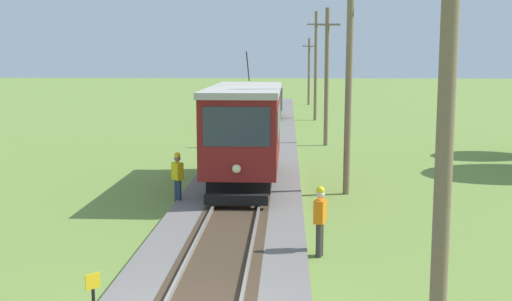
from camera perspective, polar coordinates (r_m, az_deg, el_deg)
name	(u,v)px	position (r m, az deg, el deg)	size (l,w,h in m)	color
red_tram	(245,130)	(23.36, -0.99, 1.89)	(2.60, 8.54, 4.79)	maroon
freight_car	(267,100)	(48.59, 1.05, 4.66)	(2.40, 5.20, 2.31)	slate
utility_pole_foreground	(446,116)	(8.78, 17.00, 3.03)	(1.40, 0.37, 8.09)	#7A664C
utility_pole_near_tram	(349,82)	(22.18, 8.49, 6.22)	(1.40, 0.44, 7.88)	#7A664C
utility_pole_mid	(327,76)	(34.73, 6.49, 6.83)	(1.40, 0.43, 7.54)	#7A664C
utility_pole_far	(316,65)	(48.53, 5.49, 7.82)	(1.40, 0.55, 8.34)	#7A664C
utility_pole_distant	(309,71)	(63.79, 4.88, 7.29)	(1.40, 0.36, 6.73)	#7A664C
trackside_signal_marker	(94,301)	(11.62, -14.66, -13.23)	(0.21, 0.21, 1.18)	black
track_worker	(320,218)	(15.53, 5.88, -6.16)	(0.35, 0.44, 1.78)	#38332D
second_worker	(178,176)	(20.90, -7.19, -2.33)	(0.44, 0.44, 1.78)	navy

